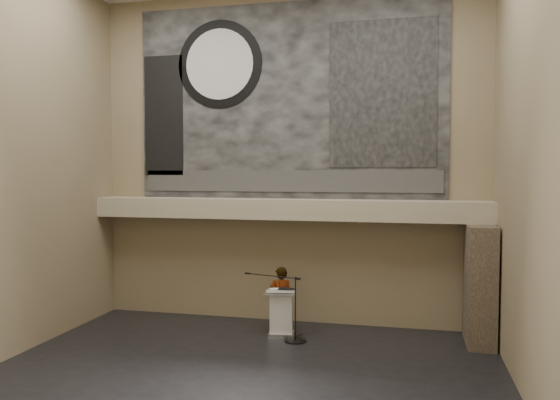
# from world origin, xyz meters

# --- Properties ---
(floor) EXTENTS (10.00, 10.00, 0.00)m
(floor) POSITION_xyz_m (0.00, 0.00, 0.00)
(floor) COLOR black
(floor) RESTS_ON ground
(wall_back) EXTENTS (10.00, 0.02, 8.50)m
(wall_back) POSITION_xyz_m (0.00, 4.00, 4.25)
(wall_back) COLOR #7C6E4E
(wall_back) RESTS_ON floor
(wall_front) EXTENTS (10.00, 0.02, 8.50)m
(wall_front) POSITION_xyz_m (0.00, -4.00, 4.25)
(wall_front) COLOR #7C6E4E
(wall_front) RESTS_ON floor
(wall_left) EXTENTS (0.02, 8.00, 8.50)m
(wall_left) POSITION_xyz_m (-5.00, 0.00, 4.25)
(wall_left) COLOR #7C6E4E
(wall_left) RESTS_ON floor
(wall_right) EXTENTS (0.02, 8.00, 8.50)m
(wall_right) POSITION_xyz_m (5.00, 0.00, 4.25)
(wall_right) COLOR #7C6E4E
(wall_right) RESTS_ON floor
(soffit) EXTENTS (10.00, 0.80, 0.50)m
(soffit) POSITION_xyz_m (0.00, 3.60, 2.95)
(soffit) COLOR tan
(soffit) RESTS_ON wall_back
(sprinkler_left) EXTENTS (0.04, 0.04, 0.06)m
(sprinkler_left) POSITION_xyz_m (-1.60, 3.55, 2.67)
(sprinkler_left) COLOR #B2893D
(sprinkler_left) RESTS_ON soffit
(sprinkler_right) EXTENTS (0.04, 0.04, 0.06)m
(sprinkler_right) POSITION_xyz_m (1.90, 3.55, 2.67)
(sprinkler_right) COLOR #B2893D
(sprinkler_right) RESTS_ON soffit
(banner) EXTENTS (8.00, 0.05, 5.00)m
(banner) POSITION_xyz_m (0.00, 3.97, 5.70)
(banner) COLOR black
(banner) RESTS_ON wall_back
(banner_text_strip) EXTENTS (7.76, 0.02, 0.55)m
(banner_text_strip) POSITION_xyz_m (0.00, 3.93, 3.65)
(banner_text_strip) COLOR #313131
(banner_text_strip) RESTS_ON banner
(banner_clock_rim) EXTENTS (2.30, 0.02, 2.30)m
(banner_clock_rim) POSITION_xyz_m (-1.80, 3.93, 6.70)
(banner_clock_rim) COLOR black
(banner_clock_rim) RESTS_ON banner
(banner_clock_face) EXTENTS (1.84, 0.02, 1.84)m
(banner_clock_face) POSITION_xyz_m (-1.80, 3.91, 6.70)
(banner_clock_face) COLOR silver
(banner_clock_face) RESTS_ON banner
(banner_building_print) EXTENTS (2.60, 0.02, 3.60)m
(banner_building_print) POSITION_xyz_m (2.40, 3.93, 5.80)
(banner_building_print) COLOR black
(banner_building_print) RESTS_ON banner
(banner_brick_print) EXTENTS (1.10, 0.02, 3.20)m
(banner_brick_print) POSITION_xyz_m (-3.40, 3.93, 5.40)
(banner_brick_print) COLOR black
(banner_brick_print) RESTS_ON banner
(stone_pier) EXTENTS (0.60, 1.40, 2.70)m
(stone_pier) POSITION_xyz_m (4.65, 3.15, 1.35)
(stone_pier) COLOR #3F3327
(stone_pier) RESTS_ON floor
(lectern) EXTENTS (0.73, 0.56, 1.13)m
(lectern) POSITION_xyz_m (0.15, 2.70, 0.55)
(lectern) COLOR silver
(lectern) RESTS_ON floor
(binder) EXTENTS (0.38, 0.34, 0.04)m
(binder) POSITION_xyz_m (0.27, 2.68, 1.12)
(binder) COLOR black
(binder) RESTS_ON lectern
(papers) EXTENTS (0.31, 0.36, 0.00)m
(papers) POSITION_xyz_m (-0.02, 2.69, 1.10)
(papers) COLOR white
(papers) RESTS_ON lectern
(speaker_person) EXTENTS (0.66, 0.53, 1.59)m
(speaker_person) POSITION_xyz_m (0.06, 3.03, 0.79)
(speaker_person) COLOR silver
(speaker_person) RESTS_ON floor
(mic_stand) EXTENTS (1.58, 0.63, 1.49)m
(mic_stand) POSITION_xyz_m (0.51, 2.37, 0.23)
(mic_stand) COLOR black
(mic_stand) RESTS_ON floor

